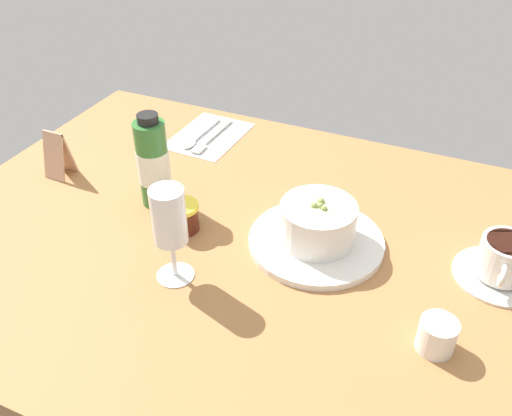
{
  "coord_description": "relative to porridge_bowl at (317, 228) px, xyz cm",
  "views": [
    {
      "loc": [
        -32.54,
        66.2,
        59.56
      ],
      "look_at": [
        -2.22,
        -2.28,
        5.05
      ],
      "focal_mm": 38.52,
      "sensor_mm": 36.0,
      "label": 1
    }
  ],
  "objects": [
    {
      "name": "menu_card",
      "position": [
        53.88,
        -0.18,
        1.2
      ],
      "size": [
        4.62,
        4.75,
        9.6
      ],
      "color": "tan",
      "rests_on": "ground_plane"
    },
    {
      "name": "sauce_bottle_green",
      "position": [
        31.12,
        0.12,
        4.81
      ],
      "size": [
        5.79,
        5.79,
        17.97
      ],
      "color": "#337233",
      "rests_on": "ground_plane"
    },
    {
      "name": "cutlery_setting",
      "position": [
        34.39,
        -25.9,
        -3.31
      ],
      "size": [
        14.59,
        19.55,
        0.9
      ],
      "color": "silver",
      "rests_on": "ground_plane"
    },
    {
      "name": "ground_plane",
      "position": [
        12.87,
        3.23,
        -5.05
      ],
      "size": [
        110.0,
        84.0,
        3.0
      ],
      "primitive_type": "cube",
      "color": "#9E6B3D"
    },
    {
      "name": "coffee_cup",
      "position": [
        -28.83,
        -3.95,
        -0.37
      ],
      "size": [
        14.06,
        14.06,
        7.09
      ],
      "color": "silver",
      "rests_on": "ground_plane"
    },
    {
      "name": "wine_glass",
      "position": [
        17.73,
        16.31,
        7.29
      ],
      "size": [
        5.96,
        5.96,
        16.29
      ],
      "color": "white",
      "rests_on": "ground_plane"
    },
    {
      "name": "jam_jar",
      "position": [
        22.52,
        5.37,
        -0.91
      ],
      "size": [
        5.74,
        5.74,
        5.21
      ],
      "color": "#4E1F13",
      "rests_on": "ground_plane"
    },
    {
      "name": "porridge_bowl",
      "position": [
        0.0,
        0.0,
        0.0
      ],
      "size": [
        22.81,
        22.81,
        8.7
      ],
      "color": "silver",
      "rests_on": "ground_plane"
    },
    {
      "name": "creamer_jug",
      "position": [
        -21.87,
        14.29,
        -1.05
      ],
      "size": [
        5.2,
        6.18,
        5.46
      ],
      "color": "silver",
      "rests_on": "ground_plane"
    }
  ]
}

